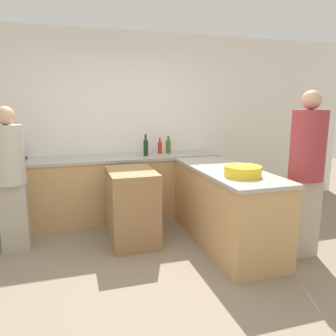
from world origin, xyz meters
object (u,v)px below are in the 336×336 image
object	(u,v)px
range_oven	(2,195)
wine_bottle_dark	(146,147)
person_by_range	(10,175)
island_table	(132,206)
mixing_bowl	(243,171)
hot_sauce_bottle	(160,147)
vinegar_bottle_clear	(147,147)
person_at_peninsula	(306,169)
olive_oil_bottle	(168,146)

from	to	relation	value
range_oven	wine_bottle_dark	size ratio (longest dim) A/B	2.98
wine_bottle_dark	person_by_range	distance (m)	1.84
island_table	mixing_bowl	distance (m)	1.40
mixing_bowl	hot_sauce_bottle	xyz separation A→B (m)	(-0.40, 1.79, 0.04)
vinegar_bottle_clear	person_by_range	distance (m)	1.97
vinegar_bottle_clear	person_at_peninsula	distance (m)	2.32
mixing_bowl	wine_bottle_dark	distance (m)	1.75
hot_sauce_bottle	mixing_bowl	bearing A→B (deg)	-77.48
range_oven	hot_sauce_bottle	distance (m)	2.28
olive_oil_bottle	person_at_peninsula	bearing A→B (deg)	-63.66
olive_oil_bottle	person_by_range	world-z (taller)	person_by_range
person_by_range	wine_bottle_dark	bearing A→B (deg)	22.35
hot_sauce_bottle	island_table	bearing A→B (deg)	-122.25
mixing_bowl	person_at_peninsula	world-z (taller)	person_at_peninsula
range_oven	hot_sauce_bottle	world-z (taller)	hot_sauce_bottle
range_oven	vinegar_bottle_clear	bearing A→B (deg)	3.04
hot_sauce_bottle	person_by_range	bearing A→B (deg)	-155.89
island_table	vinegar_bottle_clear	distance (m)	1.24
range_oven	island_table	bearing A→B (deg)	-29.74
island_table	olive_oil_bottle	world-z (taller)	olive_oil_bottle
person_by_range	person_at_peninsula	distance (m)	3.21
olive_oil_bottle	island_table	bearing A→B (deg)	-127.52
range_oven	person_by_range	world-z (taller)	person_by_range
wine_bottle_dark	range_oven	bearing A→B (deg)	177.56
hot_sauce_bottle	person_by_range	world-z (taller)	person_by_range
vinegar_bottle_clear	olive_oil_bottle	bearing A→B (deg)	-2.80
range_oven	mixing_bowl	bearing A→B (deg)	-33.05
hot_sauce_bottle	olive_oil_bottle	size ratio (longest dim) A/B	0.90
island_table	olive_oil_bottle	xyz separation A→B (m)	(0.76, 0.99, 0.57)
hot_sauce_bottle	olive_oil_bottle	distance (m)	0.13
island_table	mixing_bowl	bearing A→B (deg)	-37.70
hot_sauce_bottle	person_by_range	xyz separation A→B (m)	(-1.95, -0.87, -0.12)
mixing_bowl	hot_sauce_bottle	distance (m)	1.84
range_oven	person_at_peninsula	size ratio (longest dim) A/B	0.52
olive_oil_bottle	person_by_range	distance (m)	2.26
person_at_peninsula	island_table	bearing A→B (deg)	151.75
vinegar_bottle_clear	person_by_range	bearing A→B (deg)	-153.19
island_table	mixing_bowl	xyz separation A→B (m)	(1.03, -0.79, 0.53)
range_oven	wine_bottle_dark	bearing A→B (deg)	-2.44
mixing_bowl	olive_oil_bottle	world-z (taller)	olive_oil_bottle
mixing_bowl	wine_bottle_dark	bearing A→B (deg)	112.15
olive_oil_bottle	person_at_peninsula	size ratio (longest dim) A/B	0.15
wine_bottle_dark	person_at_peninsula	xyz separation A→B (m)	(1.34, -1.74, -0.06)
range_oven	wine_bottle_dark	world-z (taller)	wine_bottle_dark
vinegar_bottle_clear	hot_sauce_bottle	distance (m)	0.20
island_table	person_at_peninsula	bearing A→B (deg)	-28.25
mixing_bowl	wine_bottle_dark	xyz separation A→B (m)	(-0.66, 1.62, 0.07)
vinegar_bottle_clear	person_by_range	world-z (taller)	person_by_range
island_table	vinegar_bottle_clear	xyz separation A→B (m)	(0.43, 1.01, 0.58)
hot_sauce_bottle	olive_oil_bottle	xyz separation A→B (m)	(0.13, -0.00, 0.01)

